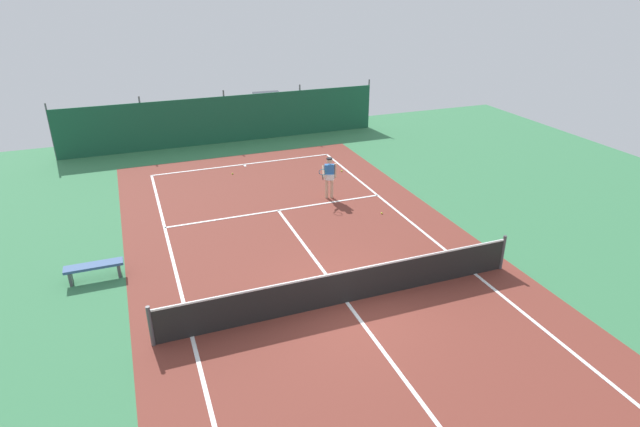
{
  "coord_description": "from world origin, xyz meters",
  "views": [
    {
      "loc": [
        -4.87,
        -10.8,
        8.08
      ],
      "look_at": [
        0.67,
        3.78,
        0.9
      ],
      "focal_mm": 29.49,
      "sensor_mm": 36.0,
      "label": 1
    }
  ],
  "objects_px": {
    "tennis_ball_midcourt": "(382,213)",
    "parked_car": "(269,109)",
    "tennis_ball_by_sideline": "(342,171)",
    "courtside_bench": "(94,268)",
    "tennis_net": "(347,286)",
    "tennis_player": "(329,175)",
    "tennis_ball_near_player": "(232,174)"
  },
  "relations": [
    {
      "from": "tennis_ball_midcourt",
      "to": "parked_car",
      "type": "relative_size",
      "value": 0.02
    },
    {
      "from": "tennis_player",
      "to": "tennis_ball_midcourt",
      "type": "height_order",
      "value": "tennis_player"
    },
    {
      "from": "tennis_ball_near_player",
      "to": "courtside_bench",
      "type": "xyz_separation_m",
      "value": [
        -5.54,
        -7.16,
        0.34
      ]
    },
    {
      "from": "tennis_ball_by_sideline",
      "to": "tennis_ball_midcourt",
      "type": "bearing_deg",
      "value": -94.67
    },
    {
      "from": "tennis_net",
      "to": "parked_car",
      "type": "bearing_deg",
      "value": 80.48
    },
    {
      "from": "tennis_net",
      "to": "courtside_bench",
      "type": "xyz_separation_m",
      "value": [
        -6.31,
        3.66,
        -0.14
      ]
    },
    {
      "from": "tennis_player",
      "to": "parked_car",
      "type": "bearing_deg",
      "value": -76.96
    },
    {
      "from": "courtside_bench",
      "to": "tennis_ball_midcourt",
      "type": "bearing_deg",
      "value": 6.41
    },
    {
      "from": "tennis_player",
      "to": "parked_car",
      "type": "height_order",
      "value": "parked_car"
    },
    {
      "from": "parked_car",
      "to": "tennis_player",
      "type": "bearing_deg",
      "value": 89.49
    },
    {
      "from": "tennis_ball_midcourt",
      "to": "parked_car",
      "type": "height_order",
      "value": "parked_car"
    },
    {
      "from": "tennis_ball_by_sideline",
      "to": "courtside_bench",
      "type": "xyz_separation_m",
      "value": [
        -10.16,
        -5.77,
        0.34
      ]
    },
    {
      "from": "tennis_player",
      "to": "tennis_ball_near_player",
      "type": "distance_m",
      "value": 5.05
    },
    {
      "from": "tennis_ball_by_sideline",
      "to": "courtside_bench",
      "type": "distance_m",
      "value": 11.69
    },
    {
      "from": "tennis_net",
      "to": "tennis_player",
      "type": "distance_m",
      "value": 7.22
    },
    {
      "from": "parked_car",
      "to": "tennis_net",
      "type": "bearing_deg",
      "value": 84.36
    },
    {
      "from": "tennis_net",
      "to": "tennis_ball_near_player",
      "type": "bearing_deg",
      "value": 94.08
    },
    {
      "from": "tennis_player",
      "to": "tennis_ball_by_sideline",
      "type": "relative_size",
      "value": 24.85
    },
    {
      "from": "tennis_ball_by_sideline",
      "to": "courtside_bench",
      "type": "relative_size",
      "value": 0.04
    },
    {
      "from": "tennis_net",
      "to": "tennis_ball_midcourt",
      "type": "relative_size",
      "value": 153.33
    },
    {
      "from": "parked_car",
      "to": "courtside_bench",
      "type": "bearing_deg",
      "value": 61.62
    },
    {
      "from": "tennis_ball_near_player",
      "to": "tennis_ball_midcourt",
      "type": "xyz_separation_m",
      "value": [
        4.24,
        -6.06,
        0.0
      ]
    },
    {
      "from": "parked_car",
      "to": "tennis_ball_midcourt",
      "type": "bearing_deg",
      "value": 95.32
    },
    {
      "from": "tennis_net",
      "to": "tennis_ball_midcourt",
      "type": "xyz_separation_m",
      "value": [
        3.47,
        4.76,
        -0.48
      ]
    },
    {
      "from": "tennis_player",
      "to": "tennis_ball_near_player",
      "type": "relative_size",
      "value": 24.85
    },
    {
      "from": "tennis_net",
      "to": "tennis_player",
      "type": "bearing_deg",
      "value": 72.08
    },
    {
      "from": "tennis_ball_by_sideline",
      "to": "parked_car",
      "type": "height_order",
      "value": "parked_car"
    },
    {
      "from": "tennis_net",
      "to": "parked_car",
      "type": "xyz_separation_m",
      "value": [
        3.12,
        18.6,
        0.33
      ]
    },
    {
      "from": "tennis_net",
      "to": "tennis_ball_midcourt",
      "type": "bearing_deg",
      "value": 53.92
    },
    {
      "from": "tennis_ball_midcourt",
      "to": "parked_car",
      "type": "xyz_separation_m",
      "value": [
        -0.35,
        13.84,
        0.81
      ]
    },
    {
      "from": "parked_car",
      "to": "courtside_bench",
      "type": "xyz_separation_m",
      "value": [
        -9.43,
        -14.94,
        -0.46
      ]
    },
    {
      "from": "tennis_ball_near_player",
      "to": "tennis_ball_by_sideline",
      "type": "distance_m",
      "value": 4.82
    }
  ]
}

